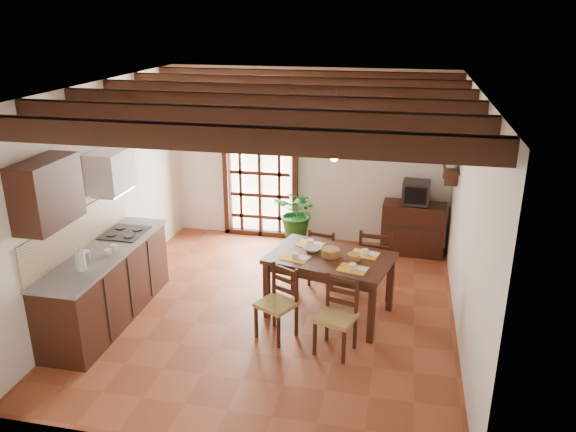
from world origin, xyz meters
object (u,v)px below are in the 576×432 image
(chair_near_right, at_px, (336,330))
(chair_far_right, at_px, (375,274))
(crt_tv, at_px, (416,192))
(pendant_lamp, at_px, (334,151))
(chair_far_left, at_px, (324,266))
(sideboard, at_px, (413,229))
(kitchen_counter, at_px, (107,284))
(dining_table, at_px, (330,264))
(potted_plant, at_px, (298,213))
(chair_near_left, at_px, (277,316))

(chair_near_right, relative_size, chair_far_right, 0.91)
(crt_tv, xyz_separation_m, pendant_lamp, (-1.02, -2.05, 1.08))
(chair_far_left, distance_m, sideboard, 1.81)
(kitchen_counter, height_order, crt_tv, kitchen_counter)
(dining_table, height_order, chair_far_left, chair_far_left)
(dining_table, bearing_deg, chair_far_left, 115.97)
(potted_plant, bearing_deg, chair_near_right, -71.00)
(chair_near_left, height_order, chair_far_left, chair_near_left)
(dining_table, distance_m, chair_near_left, 0.93)
(chair_far_right, relative_size, sideboard, 1.01)
(chair_far_left, relative_size, pendant_lamp, 0.99)
(chair_far_left, bearing_deg, chair_near_right, 113.71)
(dining_table, bearing_deg, kitchen_counter, -152.75)
(sideboard, bearing_deg, potted_plant, -172.70)
(chair_near_right, bearing_deg, sideboard, 90.75)
(kitchen_counter, bearing_deg, sideboard, 37.59)
(crt_tv, relative_size, pendant_lamp, 0.50)
(potted_plant, bearing_deg, chair_far_left, -63.49)
(chair_near_right, height_order, chair_far_right, chair_far_right)
(kitchen_counter, xyz_separation_m, chair_far_left, (2.47, 1.48, -0.21))
(kitchen_counter, distance_m, sideboard, 4.63)
(sideboard, bearing_deg, chair_near_left, -115.54)
(chair_far_left, distance_m, pendant_lamp, 1.96)
(chair_near_left, distance_m, chair_near_right, 0.73)
(sideboard, relative_size, potted_plant, 0.46)
(chair_near_right, distance_m, chair_far_left, 1.67)
(chair_near_right, height_order, potted_plant, potted_plant)
(kitchen_counter, relative_size, chair_near_left, 2.60)
(pendant_lamp, bearing_deg, crt_tv, 63.66)
(kitchen_counter, relative_size, potted_plant, 1.09)
(sideboard, bearing_deg, kitchen_counter, -139.20)
(kitchen_counter, height_order, potted_plant, potted_plant)
(crt_tv, bearing_deg, chair_far_left, -128.29)
(chair_near_right, bearing_deg, potted_plant, 125.36)
(kitchen_counter, bearing_deg, chair_near_left, 0.55)
(kitchen_counter, xyz_separation_m, pendant_lamp, (2.65, 0.77, 1.60))
(chair_near_left, distance_m, sideboard, 3.20)
(crt_tv, bearing_deg, pendant_lamp, -112.77)
(dining_table, bearing_deg, crt_tv, 77.88)
(kitchen_counter, bearing_deg, potted_plant, 55.37)
(potted_plant, bearing_deg, kitchen_counter, -124.63)
(chair_near_left, bearing_deg, chair_near_right, 14.18)
(dining_table, relative_size, chair_far_left, 1.95)
(kitchen_counter, bearing_deg, chair_near_right, -2.92)
(kitchen_counter, bearing_deg, pendant_lamp, 16.12)
(chair_far_right, distance_m, sideboard, 1.59)
(chair_far_right, height_order, potted_plant, potted_plant)
(kitchen_counter, bearing_deg, chair_far_right, 22.39)
(dining_table, distance_m, chair_far_right, 0.92)
(dining_table, height_order, chair_near_right, chair_near_right)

